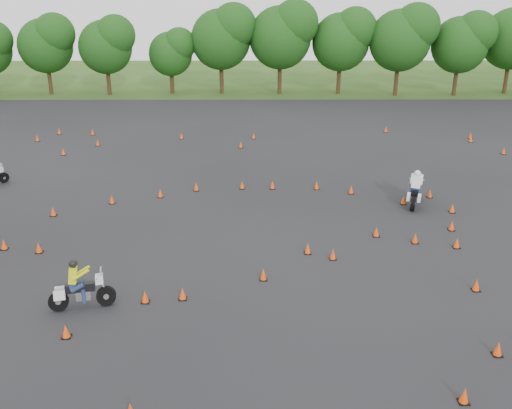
% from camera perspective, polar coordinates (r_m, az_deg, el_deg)
% --- Properties ---
extents(ground, '(140.00, 140.00, 0.00)m').
position_cam_1_polar(ground, '(23.42, 0.06, -6.25)').
color(ground, '#2D5119').
rests_on(ground, ground).
extents(asphalt_pad, '(62.00, 62.00, 0.00)m').
position_cam_1_polar(asphalt_pad, '(28.89, -0.02, -0.80)').
color(asphalt_pad, black).
rests_on(asphalt_pad, ground).
extents(treeline, '(86.76, 32.12, 11.17)m').
position_cam_1_polar(treeline, '(56.68, 4.64, 14.75)').
color(treeline, '#184213').
rests_on(treeline, ground).
extents(traffic_cones, '(36.77, 33.06, 0.45)m').
position_cam_1_polar(traffic_cones, '(28.57, -0.30, -0.57)').
color(traffic_cones, '#F4470A').
rests_on(traffic_cones, asphalt_pad).
extents(rider_yellow, '(2.43, 1.22, 1.80)m').
position_cam_1_polar(rider_yellow, '(21.07, -17.11, -7.79)').
color(rider_yellow, '#CACE12').
rests_on(rider_yellow, ground).
extents(rider_white, '(1.54, 2.65, 1.96)m').
position_cam_1_polar(rider_white, '(30.70, 15.61, 1.68)').
color(rider_white, white).
rests_on(rider_white, ground).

